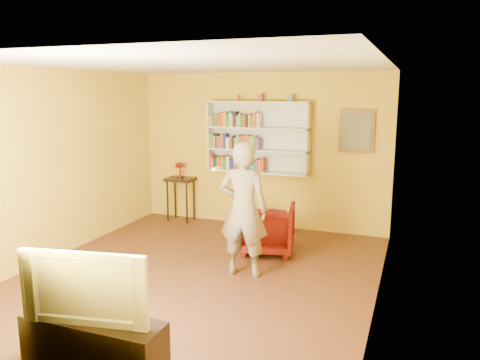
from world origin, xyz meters
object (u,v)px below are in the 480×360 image
Objects in this scene: bookshelf at (259,137)px; ruby_lustre at (180,167)px; person at (243,210)px; armchair at (267,228)px; tv_cabinet at (94,344)px; television at (90,284)px; console_table at (180,185)px.

ruby_lustre is (-1.47, -0.16, -0.58)m from bookshelf.
ruby_lustre is 2.88m from person.
tv_cabinet is at bearing 70.71° from armchair.
television is at bearing -89.11° from bookshelf.
bookshelf reaches higher than armchair.
console_table is 2.32m from armchair.
person is 2.49m from television.
ruby_lustre is 4.82m from tv_cabinet.
console_table is at bearing -63.43° from ruby_lustre.
bookshelf is 2.22× the size of console_table.
television is at bearing -71.08° from ruby_lustre.
ruby_lustre is 0.26× the size of television.
bookshelf is 6.27× the size of ruby_lustre.
ruby_lustre is at bearing -39.32° from armchair.
bookshelf is 2.39m from person.
person is at bearing 68.70° from television.
television is (-0.48, -3.42, 0.41)m from armchair.
tv_cabinet is at bearing 74.09° from person.
television is (0.00, 0.00, 0.55)m from tv_cabinet.
television is (1.54, -4.50, -0.24)m from ruby_lustre.
person is (2.01, -2.06, -0.13)m from ruby_lustre.
armchair is at bearing 81.93° from tv_cabinet.
person is at bearing 77.97° from armchair.
ruby_lustre reaches higher than tv_cabinet.
ruby_lustre is at bearing -50.60° from person.
armchair is at bearing -95.82° from person.
ruby_lustre is at bearing 116.57° from console_table.
television is (1.54, -4.50, 0.11)m from console_table.
armchair is 0.73× the size of television.
person is (-0.01, -0.97, 0.52)m from armchair.
tv_cabinet is at bearing -89.11° from bookshelf.
console_table is 0.35m from ruby_lustre.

